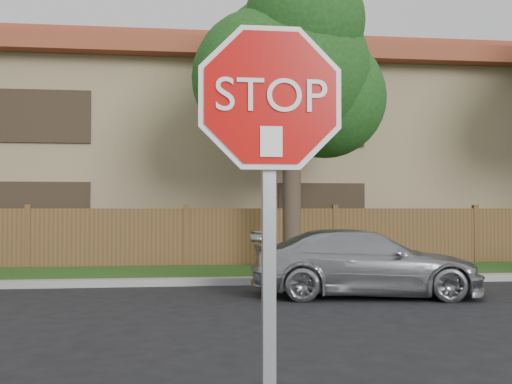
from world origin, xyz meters
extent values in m
cube|color=gray|center=(0.00, 8.15, 0.07)|extent=(70.00, 0.30, 0.15)
cube|color=#1E4714|center=(0.00, 9.80, 0.06)|extent=(70.00, 3.00, 0.12)
cube|color=brown|center=(0.00, 11.40, 0.80)|extent=(70.00, 0.12, 1.60)
cube|color=#9B8960|center=(0.00, 17.00, 3.00)|extent=(34.00, 8.00, 6.00)
cube|color=brown|center=(0.00, 17.00, 6.25)|extent=(35.20, 9.20, 0.50)
cube|color=brown|center=(0.00, 17.00, 6.85)|extent=(33.00, 5.50, 0.70)
cylinder|color=#382B21|center=(2.50, 9.70, 1.96)|extent=(0.44, 0.44, 3.92)
sphere|color=#123C14|center=(2.50, 9.70, 4.90)|extent=(3.80, 3.80, 3.80)
sphere|color=#123C14|center=(3.40, 10.00, 4.34)|extent=(3.00, 3.00, 3.00)
sphere|color=#123C14|center=(1.70, 9.30, 4.62)|extent=(3.20, 3.20, 3.20)
sphere|color=#123C14|center=(2.70, 9.10, 5.95)|extent=(2.80, 2.80, 2.80)
cube|color=gray|center=(0.36, -1.44, 1.25)|extent=(0.06, 0.06, 2.30)
cylinder|color=white|center=(0.36, -1.50, 2.15)|extent=(1.01, 0.02, 1.01)
cylinder|color=#BA0907|center=(0.36, -1.51, 2.15)|extent=(0.93, 0.02, 0.93)
cube|color=white|center=(0.36, -1.53, 1.93)|extent=(0.11, 0.00, 0.15)
imported|color=#9EA0A5|center=(3.23, 6.22, 0.61)|extent=(4.37, 2.25, 1.21)
camera|label=1|loc=(-0.06, -4.41, 1.60)|focal=42.00mm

